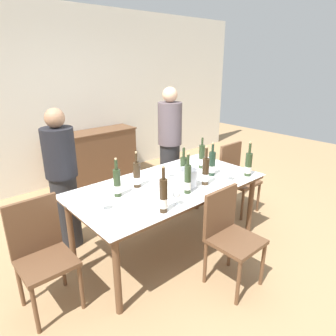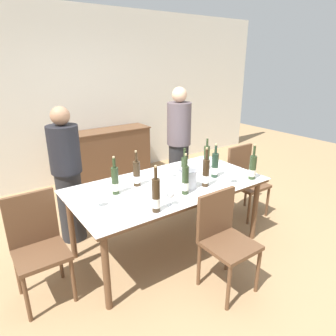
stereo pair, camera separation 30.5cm
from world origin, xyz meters
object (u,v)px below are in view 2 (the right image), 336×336
wine_glass_2 (98,197)px  chair_right_end (244,177)px  sideboard_cabinet (109,154)px  person_guest_left (179,147)px  wine_bottle_0 (137,174)px  wine_bottle_4 (215,166)px  wine_glass_3 (171,169)px  wine_bottle_3 (184,170)px  chair_near_front (223,234)px  wine_bottle_7 (185,180)px  wine_bottle_5 (207,158)px  chair_left_end (37,241)px  ice_bucket (187,178)px  wine_glass_0 (171,195)px  dining_table (168,190)px  wine_bottle_2 (253,168)px  wine_bottle_1 (206,173)px  person_host (68,177)px  wine_bottle_8 (115,181)px  wine_glass_1 (232,174)px  wine_bottle_6 (156,196)px

wine_glass_2 → chair_right_end: (2.10, 0.14, -0.34)m
sideboard_cabinet → person_guest_left: bearing=-74.0°
person_guest_left → wine_bottle_0: bearing=-146.7°
wine_bottle_4 → wine_glass_3: wine_bottle_4 is taller
sideboard_cabinet → wine_bottle_3: size_ratio=3.98×
chair_near_front → person_guest_left: 1.81m
chair_right_end → person_guest_left: (-0.50, 0.78, 0.31)m
wine_bottle_4 → wine_bottle_7: bearing=-163.7°
wine_bottle_5 → chair_right_end: bearing=-1.8°
chair_left_end → person_guest_left: bearing=20.3°
ice_bucket → wine_glass_0: 0.44m
dining_table → wine_bottle_0: size_ratio=5.41×
ice_bucket → wine_bottle_0: (-0.39, 0.33, 0.03)m
wine_bottle_2 → wine_bottle_7: wine_bottle_7 is taller
dining_table → ice_bucket: ice_bucket is taller
ice_bucket → wine_bottle_3: 0.15m
wine_bottle_1 → wine_glass_3: size_ratio=3.11×
wine_bottle_0 → chair_left_end: wine_bottle_0 is taller
person_host → wine_bottle_8: bearing=-70.5°
wine_bottle_8 → person_guest_left: bearing=29.7°
wine_glass_1 → chair_right_end: 0.93m
ice_bucket → person_guest_left: person_guest_left is taller
wine_bottle_0 → wine_bottle_8: 0.27m
sideboard_cabinet → wine_glass_0: 2.84m
wine_bottle_0 → wine_bottle_3: wine_bottle_0 is taller
dining_table → wine_bottle_7: 0.35m
person_host → chair_near_front: bearing=-61.0°
wine_bottle_5 → wine_glass_0: 1.03m
chair_left_end → wine_glass_0: bearing=-25.2°
wine_bottle_0 → chair_near_front: 1.04m
sideboard_cabinet → chair_left_end: bearing=-127.2°
wine_bottle_3 → wine_bottle_0: bearing=157.0°
wine_bottle_4 → wine_bottle_6: size_ratio=0.91×
wine_bottle_6 → person_host: bearing=106.8°
wine_bottle_7 → sideboard_cabinet: bearing=81.5°
wine_bottle_1 → wine_bottle_8: size_ratio=1.08×
dining_table → wine_bottle_1: 0.43m
wine_bottle_8 → chair_near_front: (0.61, -0.86, -0.37)m
ice_bucket → person_guest_left: (0.69, 1.04, -0.04)m
wine_glass_0 → person_guest_left: 1.66m
wine_glass_0 → wine_glass_1: 0.83m
dining_table → wine_glass_0: 0.51m
wine_bottle_2 → wine_bottle_5: wine_bottle_2 is taller
dining_table → wine_bottle_6: (-0.42, -0.42, 0.21)m
wine_bottle_4 → wine_glass_0: (-0.80, -0.28, -0.02)m
dining_table → wine_bottle_4: wine_bottle_4 is taller
wine_glass_3 → person_host: bearing=145.3°
wine_bottle_6 → wine_glass_0: (0.17, 0.02, -0.04)m
dining_table → wine_bottle_2: size_ratio=5.20×
wine_glass_2 → wine_bottle_7: bearing=-16.3°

